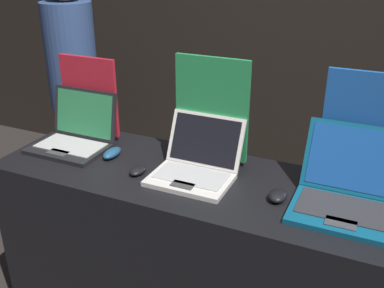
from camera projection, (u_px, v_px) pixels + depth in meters
wall_back at (296, 8)px, 3.19m from camera, size 8.00×0.05×2.80m
display_counter at (192, 262)px, 2.10m from camera, size 1.75×0.59×0.92m
laptop_front at (75, 135)px, 2.17m from camera, size 0.36×0.30×0.26m
mouse_front at (112, 153)px, 2.08m from camera, size 0.06×0.12×0.04m
promo_stand_front at (90, 100)px, 2.23m from camera, size 0.31×0.07×0.41m
laptop_middle at (196, 164)px, 1.90m from camera, size 0.34×0.33×0.23m
mouse_middle at (138, 170)px, 1.93m from camera, size 0.06×0.10×0.03m
promo_stand_middle at (212, 113)px, 1.96m from camera, size 0.34×0.07×0.48m
laptop_back at (348, 192)px, 1.67m from camera, size 0.38×0.40×0.27m
mouse_back at (278, 196)px, 1.73m from camera, size 0.07×0.10×0.04m
promo_stand_back at (361, 131)px, 1.79m from camera, size 0.31×0.07×0.47m
person_bystander at (75, 96)px, 3.02m from camera, size 0.32×0.32×1.70m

